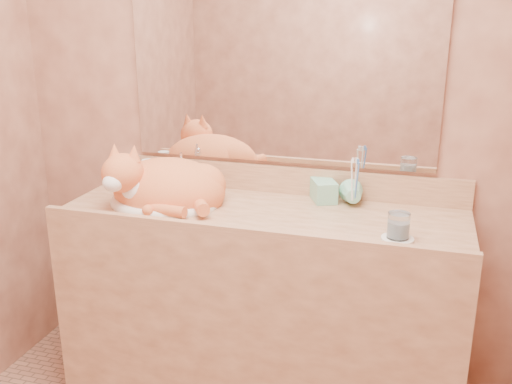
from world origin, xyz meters
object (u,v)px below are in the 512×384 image
(sink_basin, at_px, (164,187))
(water_glass, at_px, (398,226))
(vanity_counter, at_px, (262,307))
(toothbrush_cup, at_px, (354,198))
(cat, at_px, (162,184))
(soap_dispenser, at_px, (328,183))

(sink_basin, bearing_deg, water_glass, -10.78)
(vanity_counter, bearing_deg, toothbrush_cup, 22.08)
(vanity_counter, xyz_separation_m, water_glass, (0.53, -0.15, 0.48))
(vanity_counter, relative_size, cat, 3.34)
(soap_dispenser, distance_m, water_glass, 0.42)
(toothbrush_cup, height_order, water_glass, water_glass)
(sink_basin, height_order, water_glass, sink_basin)
(water_glass, bearing_deg, sink_basin, 172.12)
(toothbrush_cup, bearing_deg, cat, -168.23)
(sink_basin, xyz_separation_m, water_glass, (0.95, -0.13, -0.02))
(cat, relative_size, soap_dispenser, 2.42)
(vanity_counter, xyz_separation_m, toothbrush_cup, (0.34, 0.14, 0.47))
(cat, bearing_deg, soap_dispenser, 11.55)
(vanity_counter, xyz_separation_m, soap_dispenser, (0.24, 0.14, 0.52))
(cat, distance_m, soap_dispenser, 0.68)
(cat, xyz_separation_m, water_glass, (0.95, -0.13, -0.03))
(sink_basin, xyz_separation_m, cat, (-0.01, 0.00, 0.02))
(toothbrush_cup, bearing_deg, sink_basin, -168.12)
(toothbrush_cup, bearing_deg, soap_dispenser, 177.23)
(soap_dispenser, bearing_deg, sink_basin, 169.54)
(cat, bearing_deg, vanity_counter, 0.23)
(sink_basin, relative_size, water_glass, 4.98)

